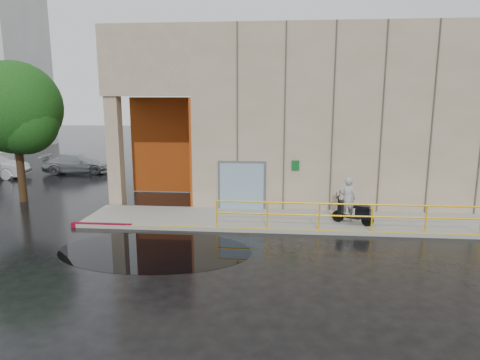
% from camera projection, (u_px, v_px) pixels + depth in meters
% --- Properties ---
extents(ground, '(120.00, 120.00, 0.00)m').
position_uv_depth(ground, '(219.00, 263.00, 13.06)').
color(ground, black).
rests_on(ground, ground).
extents(sidewalk, '(20.00, 3.00, 0.15)m').
position_uv_depth(sidewalk, '(333.00, 222.00, 17.08)').
color(sidewalk, gray).
rests_on(sidewalk, ground).
extents(building, '(20.00, 10.17, 8.00)m').
position_uv_depth(building, '(343.00, 112.00, 22.52)').
color(building, gray).
rests_on(building, ground).
extents(guardrail, '(9.56, 0.06, 1.03)m').
position_uv_depth(guardrail, '(345.00, 217.00, 15.62)').
color(guardrail, yellow).
rests_on(guardrail, sidewalk).
extents(person, '(0.67, 0.47, 1.76)m').
position_uv_depth(person, '(347.00, 199.00, 16.82)').
color(person, '#A6A6AB').
rests_on(person, sidewalk).
extents(scooter, '(1.63, 1.12, 1.24)m').
position_uv_depth(scooter, '(354.00, 206.00, 16.38)').
color(scooter, black).
rests_on(scooter, sidewalk).
extents(red_curb, '(2.40, 0.19, 0.18)m').
position_uv_depth(red_curb, '(102.00, 226.00, 16.51)').
color(red_curb, maroon).
rests_on(red_curb, ground).
extents(puddle, '(6.44, 4.00, 0.01)m').
position_uv_depth(puddle, '(155.00, 250.00, 14.09)').
color(puddle, black).
rests_on(puddle, ground).
extents(car_c, '(4.54, 2.37, 1.26)m').
position_uv_depth(car_c, '(77.00, 164.00, 28.18)').
color(car_c, '#AAADB1').
rests_on(car_c, ground).
extents(tree_near, '(4.28, 4.28, 6.62)m').
position_uv_depth(tree_near, '(17.00, 111.00, 19.78)').
color(tree_near, '#2F1F0F').
rests_on(tree_near, ground).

